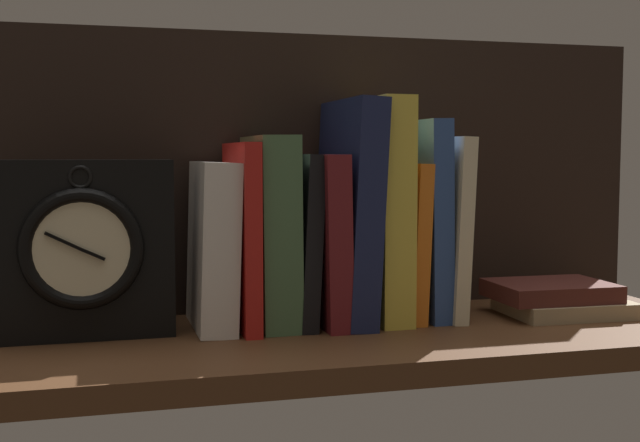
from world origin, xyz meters
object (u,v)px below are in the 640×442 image
Objects in this scene: book_maroon_dawkins at (321,239)px; framed_clock at (82,249)px; book_black_skeptic at (299,239)px; book_blue_modern at (422,219)px; book_cream_twain at (441,227)px; book_stack_side at (557,299)px; book_white_catcher at (213,245)px; book_orange_pandolfini at (403,240)px; book_yellow_seinlanguage at (379,209)px; book_navy_bierce at (348,211)px; book_green_romantic at (270,231)px; book_red_requiem at (241,235)px.

book_maroon_dawkins is 26.03cm from framed_clock.
book_black_skeptic is 14.98cm from book_blue_modern.
book_cream_twain is 16.40cm from book_stack_side.
book_maroon_dawkins is 1.20× the size of book_stack_side.
book_white_catcher is at bearing 5.84° from framed_clock.
book_white_catcher is 1.01× the size of book_orange_pandolfini.
book_black_skeptic is 0.75× the size of book_yellow_seinlanguage.
book_navy_bierce is at bearing 180.00° from book_yellow_seinlanguage.
book_orange_pandolfini is (15.80, 0.00, -1.52)cm from book_green_romantic.
book_red_requiem is 21.46cm from book_blue_modern.
book_black_skeptic is 1.20× the size of book_stack_side.
book_yellow_seinlanguage reaches higher than book_white_catcher.
book_black_skeptic is 2.55cm from book_maroon_dawkins.
framed_clock is at bearing -178.02° from book_cream_twain.
book_stack_side is at bearing -6.13° from book_green_romantic.
book_white_catcher is 0.96× the size of book_black_skeptic.
book_maroon_dawkins is 0.90× the size of book_cream_twain.
book_yellow_seinlanguage is at bearing 2.43° from framed_clock.
book_black_skeptic is (9.74, 0.00, 0.42)cm from book_white_catcher.
book_black_skeptic is 31.84cm from book_stack_side.
book_green_romantic is 20.22cm from framed_clock.
book_yellow_seinlanguage is 5.46cm from book_blue_modern.
book_navy_bierce is (5.79, 0.00, 3.04)cm from book_black_skeptic.
book_green_romantic is at bearing 0.00° from book_red_requiem.
book_white_catcher is at bearing 174.84° from book_stack_side.
book_cream_twain is (11.42, 0.00, -2.06)cm from book_navy_bierce.
book_red_requiem is (3.17, -0.00, 1.05)cm from book_white_catcher.
book_navy_bierce reaches higher than book_stack_side.
book_orange_pandolfini is at bearing 0.00° from book_green_romantic.
book_red_requiem is 0.80× the size of book_yellow_seinlanguage.
book_black_skeptic is 1.06× the size of book_orange_pandolfini.
book_green_romantic is (6.43, 0.00, 1.43)cm from book_white_catcher.
book_yellow_seinlanguage is (12.83, 0.00, 2.18)cm from book_green_romantic.
book_yellow_seinlanguage is (19.26, 0.00, 3.60)cm from book_white_catcher.
framed_clock is at bearing -177.57° from book_yellow_seinlanguage.
book_navy_bierce reaches higher than book_orange_pandolfini.
book_green_romantic is at bearing 180.00° from book_maroon_dawkins.
book_blue_modern is (9.06, 0.00, -1.08)cm from book_navy_bierce.
book_orange_pandolfini is 0.97× the size of framed_clock.
book_yellow_seinlanguage reaches higher than framed_clock.
book_green_romantic is 13.02cm from book_yellow_seinlanguage.
book_navy_bierce reaches higher than book_blue_modern.
book_maroon_dawkins is 4.46cm from book_navy_bierce.
book_navy_bierce is 1.59× the size of book_stack_side.
book_maroon_dawkins reaches higher than book_white_catcher.
book_blue_modern is at bearing 0.00° from book_red_requiem.
book_red_requiem is 12.59cm from book_navy_bierce.
book_black_skeptic is at bearing 180.00° from book_orange_pandolfini.
book_yellow_seinlanguage is at bearing 170.21° from book_stack_side.
framed_clock is (-29.23, -1.40, -3.26)cm from book_navy_bierce.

